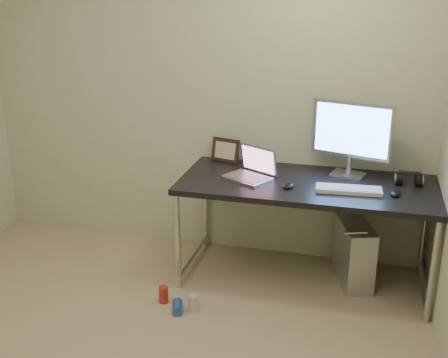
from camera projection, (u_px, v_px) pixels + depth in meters
wall_back at (201, 93)px, 4.24m from camera, size 3.50×0.02×2.50m
desk at (307, 192)px, 3.88m from camera, size 1.75×0.77×0.75m
tower_computer at (354, 253)px, 3.99m from camera, size 0.32×0.47×0.48m
cable_a at (350, 215)px, 4.20m from camera, size 0.01×0.16×0.69m
cable_b at (362, 219)px, 4.17m from camera, size 0.02×0.11×0.71m
can_red at (164, 295)px, 3.79m from camera, size 0.07×0.07×0.12m
can_white at (193, 303)px, 3.69m from camera, size 0.08×0.08×0.12m
can_blue at (178, 307)px, 3.69m from camera, size 0.11×0.14×0.07m
laptop at (252, 171)px, 3.92m from camera, size 0.39×0.37×0.21m
monitor at (351, 133)px, 3.88m from camera, size 0.55×0.22×0.53m
keyboard at (349, 190)px, 3.68m from camera, size 0.44×0.17×0.03m
mouse_right at (395, 193)px, 3.62m from camera, size 0.07×0.11×0.04m
mouse_left at (289, 185)px, 3.75m from camera, size 0.09×0.12×0.04m
headphones at (409, 180)px, 3.80m from camera, size 0.18×0.11×0.12m
picture_frame at (225, 150)px, 4.26m from camera, size 0.23×0.12×0.18m
webcam at (253, 156)px, 4.14m from camera, size 0.04×0.03×0.11m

